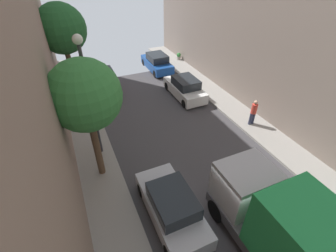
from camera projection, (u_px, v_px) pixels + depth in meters
The scene contains 12 objects.
ground at pixel (237, 212), 10.42m from camera, with size 32.00×32.00×0.00m, color #423F42.
sidewalk_right at pixel (318, 176), 12.03m from camera, with size 2.00×44.00×0.15m, color gray.
parked_car_left_2 at pixel (172, 206), 9.83m from camera, with size 1.78×4.20×1.57m.
parked_car_left_3 at pixel (104, 80), 19.58m from camera, with size 1.78×4.20×1.57m.
parked_car_right_3 at pixel (185, 88), 18.45m from camera, with size 1.78×4.20×1.57m.
parked_car_right_4 at pixel (157, 63), 22.71m from camera, with size 1.78×4.20×1.57m.
delivery_truck at pixel (298, 245), 7.45m from camera, with size 2.26×6.60×3.38m.
pedestrian at pixel (254, 112), 15.05m from camera, with size 0.40×0.36×1.72m.
street_tree_0 at pixel (85, 96), 9.59m from camera, with size 3.03×3.03×5.92m.
street_tree_2 at pixel (61, 29), 16.12m from camera, with size 3.37×3.37×6.57m.
potted_plant_5 at pixel (179, 56), 24.79m from camera, with size 0.43×0.43×0.69m.
lamp_post at pixel (87, 84), 11.02m from camera, with size 0.44×0.44×6.38m.
Camera 1 is at (-5.29, -4.44, 9.18)m, focal length 25.51 mm.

